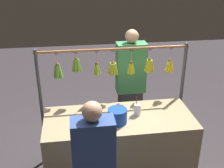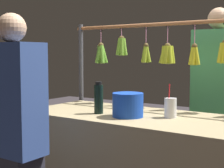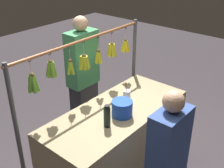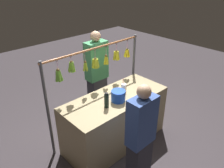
# 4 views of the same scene
# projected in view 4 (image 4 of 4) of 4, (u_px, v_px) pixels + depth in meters

# --- Properties ---
(ground_plane) EXTENTS (12.00, 12.00, 0.00)m
(ground_plane) POSITION_uv_depth(u_px,v_px,m) (115.00, 140.00, 3.99)
(ground_plane) COLOR #393337
(market_counter) EXTENTS (1.77, 0.76, 0.89)m
(market_counter) POSITION_uv_depth(u_px,v_px,m) (115.00, 120.00, 3.78)
(market_counter) COLOR tan
(market_counter) RESTS_ON ground
(display_rack) EXTENTS (1.94, 0.13, 1.63)m
(display_rack) POSITION_uv_depth(u_px,v_px,m) (96.00, 71.00, 3.73)
(display_rack) COLOR #4C4C51
(display_rack) RESTS_ON ground
(water_bottle) EXTENTS (0.07, 0.07, 0.24)m
(water_bottle) POSITION_uv_depth(u_px,v_px,m) (106.00, 100.00, 3.27)
(water_bottle) COLOR black
(water_bottle) RESTS_ON market_counter
(blue_bucket) EXTENTS (0.22, 0.22, 0.17)m
(blue_bucket) POSITION_uv_depth(u_px,v_px,m) (118.00, 96.00, 3.44)
(blue_bucket) COLOR #1741B4
(blue_bucket) RESTS_ON market_counter
(drink_cup) EXTENTS (0.09, 0.09, 0.24)m
(drink_cup) POSITION_uv_depth(u_px,v_px,m) (124.00, 88.00, 3.70)
(drink_cup) COLOR silver
(drink_cup) RESTS_ON market_counter
(vendor_person) EXTENTS (0.41, 0.22, 1.74)m
(vendor_person) POSITION_uv_depth(u_px,v_px,m) (97.00, 77.00, 4.30)
(vendor_person) COLOR #2D2D38
(vendor_person) RESTS_ON ground
(customer_person) EXTENTS (0.37, 0.20, 1.57)m
(customer_person) POSITION_uv_depth(u_px,v_px,m) (140.00, 140.00, 2.85)
(customer_person) COLOR #2D2D38
(customer_person) RESTS_ON ground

